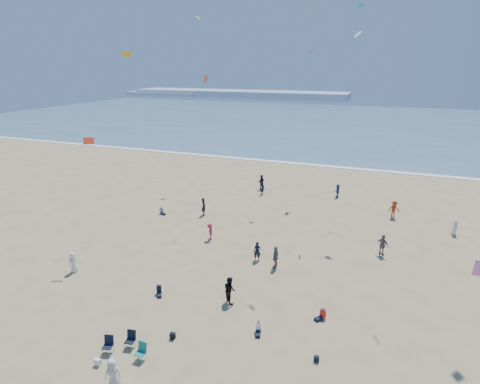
% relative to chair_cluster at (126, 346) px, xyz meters
% --- Properties ---
extents(ground, '(220.00, 220.00, 0.00)m').
position_rel_chair_cluster_xyz_m(ground, '(1.61, 0.44, -0.50)').
color(ground, tan).
rests_on(ground, ground).
extents(ocean, '(220.00, 100.00, 0.06)m').
position_rel_chair_cluster_xyz_m(ocean, '(1.61, 95.44, -0.47)').
color(ocean, '#476B84').
rests_on(ocean, ground).
extents(surf_line, '(220.00, 1.20, 0.08)m').
position_rel_chair_cluster_xyz_m(surf_line, '(1.61, 45.44, -0.46)').
color(surf_line, white).
rests_on(surf_line, ground).
extents(headland_far, '(110.00, 20.00, 3.20)m').
position_rel_chair_cluster_xyz_m(headland_far, '(-58.39, 170.44, 1.10)').
color(headland_far, '#7A8EA8').
rests_on(headland_far, ground).
extents(headland_near, '(40.00, 14.00, 2.00)m').
position_rel_chair_cluster_xyz_m(headland_near, '(-98.39, 165.44, 0.50)').
color(headland_near, '#7A8EA8').
rests_on(headland_near, ground).
extents(standing_flyers, '(29.46, 34.40, 1.91)m').
position_rel_chair_cluster_xyz_m(standing_flyers, '(6.12, 16.52, 0.37)').
color(standing_flyers, black).
rests_on(standing_flyers, ground).
extents(seated_group, '(20.82, 26.62, 0.84)m').
position_rel_chair_cluster_xyz_m(seated_group, '(3.17, 5.74, -0.08)').
color(seated_group, white).
rests_on(seated_group, ground).
extents(chair_cluster, '(2.68, 1.51, 1.00)m').
position_rel_chair_cluster_xyz_m(chair_cluster, '(0.00, 0.00, 0.00)').
color(chair_cluster, black).
rests_on(chair_cluster, ground).
extents(white_tote, '(0.35, 0.20, 0.40)m').
position_rel_chair_cluster_xyz_m(white_tote, '(-0.90, -1.26, -0.30)').
color(white_tote, white).
rests_on(white_tote, ground).
extents(black_backpack, '(0.30, 0.22, 0.38)m').
position_rel_chair_cluster_xyz_m(black_backpack, '(1.81, 1.96, -0.31)').
color(black_backpack, black).
rests_on(black_backpack, ground).
extents(navy_bag, '(0.28, 0.18, 0.34)m').
position_rel_chair_cluster_xyz_m(navy_bag, '(10.05, 3.14, -0.33)').
color(navy_bag, black).
rests_on(navy_bag, ground).
extents(kites_aloft, '(34.53, 41.45, 29.75)m').
position_rel_chair_cluster_xyz_m(kites_aloft, '(11.40, 12.97, 13.90)').
color(kites_aloft, '#C2E711').
rests_on(kites_aloft, ground).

